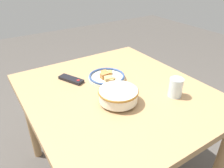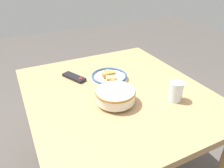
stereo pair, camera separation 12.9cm
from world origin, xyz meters
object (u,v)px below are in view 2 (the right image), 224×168
(noodle_bowl, at_px, (115,95))
(tv_remote, at_px, (74,77))
(drinking_glass, at_px, (176,91))
(food_plate, at_px, (109,77))

(noodle_bowl, distance_m, tv_remote, 0.39)
(tv_remote, height_order, drinking_glass, drinking_glass)
(food_plate, bearing_deg, drinking_glass, -149.78)
(tv_remote, bearing_deg, noodle_bowl, 82.57)
(noodle_bowl, bearing_deg, food_plate, -18.63)
(tv_remote, distance_m, drinking_glass, 0.66)
(food_plate, relative_size, tv_remote, 1.32)
(noodle_bowl, xyz_separation_m, food_plate, (0.26, -0.09, -0.03))
(drinking_glass, bearing_deg, noodle_bowl, 68.63)
(food_plate, height_order, tv_remote, food_plate)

